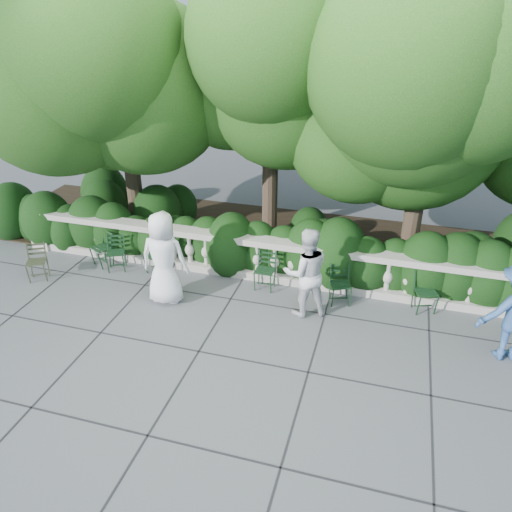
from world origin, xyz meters
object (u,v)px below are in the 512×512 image
(chair_c, at_px, (153,275))
(person_woman_grey, at_px, (162,262))
(chair_a, at_px, (99,267))
(chair_b, at_px, (117,273))
(chair_weathered, at_px, (39,282))
(person_casual_man, at_px, (306,273))
(chair_d, at_px, (340,307))
(chair_e, at_px, (263,292))
(chair_f, at_px, (425,315))
(person_businessman, at_px, (164,258))

(chair_c, bearing_deg, person_woman_grey, -31.85)
(chair_a, xyz_separation_m, chair_b, (0.56, -0.13, 0.00))
(chair_weathered, distance_m, person_casual_man, 5.99)
(chair_c, xyz_separation_m, chair_d, (4.28, -0.10, 0.00))
(chair_d, relative_size, chair_weathered, 1.00)
(chair_e, relative_size, chair_weathered, 1.00)
(chair_f, xyz_separation_m, chair_weathered, (-8.25, -1.08, 0.00))
(chair_d, bearing_deg, chair_e, 157.89)
(chair_c, xyz_separation_m, person_businessman, (0.75, -0.84, 0.99))
(chair_b, bearing_deg, person_woman_grey, -44.51)
(chair_d, height_order, chair_f, same)
(person_businessman, bearing_deg, chair_f, -175.50)
(chair_e, relative_size, person_businessman, 0.43)
(person_woman_grey, bearing_deg, chair_c, -41.55)
(chair_a, bearing_deg, person_businessman, 6.82)
(chair_c, height_order, person_woman_grey, person_woman_grey)
(chair_b, xyz_separation_m, person_casual_man, (4.45, -0.38, 0.93))
(chair_b, distance_m, person_casual_man, 4.56)
(chair_f, distance_m, person_woman_grey, 5.43)
(chair_d, distance_m, person_businessman, 3.73)
(chair_a, bearing_deg, chair_f, 28.64)
(chair_e, relative_size, chair_f, 1.00)
(chair_b, distance_m, chair_f, 6.80)
(chair_c, xyz_separation_m, chair_weathered, (-2.30, -0.99, 0.00))
(chair_f, bearing_deg, chair_weathered, 167.29)
(chair_b, xyz_separation_m, chair_d, (5.13, 0.02, 0.00))
(chair_e, xyz_separation_m, person_businessman, (-1.84, -0.85, 0.99))
(chair_a, distance_m, person_woman_grey, 2.32)
(chair_a, distance_m, chair_c, 1.41)
(chair_weathered, bearing_deg, chair_c, -3.52)
(chair_f, relative_size, chair_weathered, 1.00)
(chair_c, distance_m, chair_f, 5.95)
(chair_d, xyz_separation_m, person_woman_grey, (-3.63, -0.62, 0.82))
(chair_b, distance_m, person_woman_grey, 1.80)
(chair_a, height_order, chair_weathered, same)
(chair_b, distance_m, person_businessman, 2.01)
(chair_e, xyz_separation_m, person_casual_man, (1.00, -0.52, 0.93))
(person_businessman, height_order, person_woman_grey, person_businessman)
(person_businessman, xyz_separation_m, person_casual_man, (2.84, 0.33, -0.06))
(chair_f, xyz_separation_m, person_businessman, (-5.20, -0.93, 0.99))
(chair_a, height_order, person_businessman, person_businessman)
(chair_c, bearing_deg, person_casual_man, 8.44)
(chair_weathered, bearing_deg, person_businessman, -23.90)
(chair_c, height_order, person_businessman, person_businessman)
(chair_a, distance_m, chair_f, 7.36)
(chair_d, distance_m, person_casual_man, 1.22)
(person_businessman, relative_size, person_casual_man, 1.07)
(person_woman_grey, relative_size, person_casual_man, 0.88)
(person_casual_man, bearing_deg, chair_b, -28.32)
(chair_f, height_order, chair_weathered, same)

